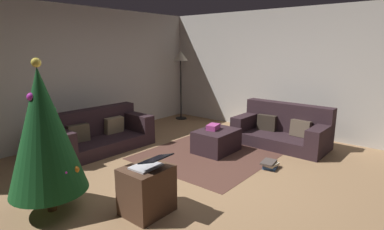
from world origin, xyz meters
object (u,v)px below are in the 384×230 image
at_px(gift_box, 213,127).
at_px(laptop, 150,164).
at_px(ottoman, 216,141).
at_px(couch_right, 283,130).
at_px(christmas_tree, 44,131).
at_px(side_table, 147,190).
at_px(book_stack, 270,165).
at_px(couch_left, 98,134).
at_px(corner_lamp, 181,61).
at_px(tv_remote, 210,129).

relative_size(gift_box, laptop, 0.64).
bearing_deg(ottoman, couch_right, -33.16).
distance_m(christmas_tree, side_table, 1.28).
height_order(christmas_tree, book_stack, christmas_tree).
height_order(couch_right, side_table, couch_right).
bearing_deg(laptop, couch_left, 68.75).
relative_size(couch_left, gift_box, 7.15).
height_order(ottoman, corner_lamp, corner_lamp).
bearing_deg(corner_lamp, tv_remote, -127.30).
relative_size(couch_right, tv_remote, 10.64).
relative_size(christmas_tree, side_table, 3.19).
height_order(couch_left, corner_lamp, corner_lamp).
bearing_deg(tv_remote, corner_lamp, 47.72).
distance_m(ottoman, laptop, 2.29).
height_order(couch_right, corner_lamp, corner_lamp).
xyz_separation_m(christmas_tree, book_stack, (2.72, -1.39, -0.88)).
xyz_separation_m(couch_left, book_stack, (1.13, -2.83, -0.22)).
bearing_deg(christmas_tree, corner_lamp, 23.12).
height_order(couch_right, gift_box, couch_right).
height_order(side_table, book_stack, side_table).
bearing_deg(couch_right, side_table, 88.26).
distance_m(book_stack, corner_lamp, 3.89).
relative_size(christmas_tree, corner_lamp, 0.99).
bearing_deg(laptop, book_stack, -12.55).
xyz_separation_m(tv_remote, laptop, (-2.12, -0.74, 0.19)).
bearing_deg(side_table, laptop, -87.51).
xyz_separation_m(ottoman, book_stack, (-0.12, -1.08, -0.14)).
bearing_deg(tv_remote, book_stack, -98.16).
bearing_deg(couch_left, couch_right, 135.36).
distance_m(laptop, book_stack, 2.17).
height_order(gift_box, side_table, side_table).
bearing_deg(laptop, gift_box, 17.89).
bearing_deg(corner_lamp, book_stack, -116.59).
height_order(couch_left, laptop, couch_left).
bearing_deg(christmas_tree, gift_box, -4.68).
distance_m(tv_remote, christmas_tree, 2.84).
bearing_deg(book_stack, ottoman, 83.91).
xyz_separation_m(couch_right, christmas_tree, (-3.97, 1.05, 0.65)).
relative_size(couch_right, laptop, 4.20).
xyz_separation_m(gift_box, tv_remote, (-0.05, 0.04, -0.04)).
height_order(couch_left, christmas_tree, christmas_tree).
relative_size(ottoman, christmas_tree, 0.45).
bearing_deg(gift_box, couch_right, -35.72).
relative_size(couch_right, ottoman, 2.22).
distance_m(tv_remote, corner_lamp, 2.78).
bearing_deg(book_stack, couch_right, 15.38).
bearing_deg(ottoman, side_table, -165.36).
height_order(side_table, corner_lamp, corner_lamp).
bearing_deg(couch_left, side_table, 69.82).
bearing_deg(gift_box, side_table, -163.53).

